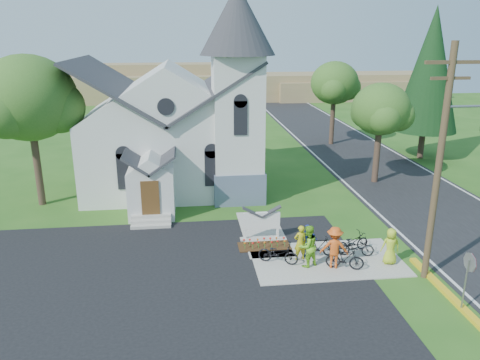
{
  "coord_description": "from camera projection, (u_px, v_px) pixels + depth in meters",
  "views": [
    {
      "loc": [
        -4.92,
        -18.77,
        10.28
      ],
      "look_at": [
        -2.11,
        5.0,
        2.71
      ],
      "focal_mm": 35.0,
      "sensor_mm": 36.0,
      "label": 1
    }
  ],
  "objects": [
    {
      "name": "parking_lot",
      "position": [
        140.0,
        301.0,
        18.74
      ],
      "size": [
        20.0,
        16.0,
        0.02
      ],
      "primitive_type": "cube",
      "color": "black",
      "rests_on": "ground"
    },
    {
      "name": "conifer",
      "position": [
        430.0,
        70.0,
        37.92
      ],
      "size": [
        5.2,
        5.2,
        12.4
      ],
      "color": "#3D2A21",
      "rests_on": "ground"
    },
    {
      "name": "cyclist_1",
      "position": [
        308.0,
        246.0,
        21.18
      ],
      "size": [
        1.19,
        1.08,
        1.98
      ],
      "primitive_type": "imported",
      "rotation": [
        0.0,
        0.0,
        3.57
      ],
      "color": "#76C725",
      "rests_on": "sidewalk"
    },
    {
      "name": "utility_pole",
      "position": [
        441.0,
        158.0,
        18.98
      ],
      "size": [
        3.45,
        0.28,
        10.0
      ],
      "color": "#4B3725",
      "rests_on": "ground"
    },
    {
      "name": "bike_3",
      "position": [
        319.0,
        247.0,
        22.22
      ],
      "size": [
        1.72,
        0.51,
        1.03
      ],
      "primitive_type": "imported",
      "rotation": [
        0.0,
        0.0,
        1.55
      ],
      "color": "black",
      "rests_on": "sidewalk"
    },
    {
      "name": "tree_road_near",
      "position": [
        381.0,
        110.0,
        32.17
      ],
      "size": [
        4.0,
        4.0,
        7.05
      ],
      "color": "#3D2A21",
      "rests_on": "ground"
    },
    {
      "name": "bike_1",
      "position": [
        345.0,
        259.0,
        21.04
      ],
      "size": [
        1.76,
        1.0,
        1.02
      ],
      "primitive_type": "imported",
      "rotation": [
        0.0,
        0.0,
        1.25
      ],
      "color": "black",
      "rests_on": "sidewalk"
    },
    {
      "name": "road",
      "position": [
        378.0,
        169.0,
        36.75
      ],
      "size": [
        8.0,
        90.0,
        0.02
      ],
      "primitive_type": "cube",
      "color": "black",
      "rests_on": "ground"
    },
    {
      "name": "flower_bed",
      "position": [
        264.0,
        246.0,
        23.46
      ],
      "size": [
        2.6,
        1.1,
        0.07
      ],
      "primitive_type": "cube",
      "color": "#36200E",
      "rests_on": "ground"
    },
    {
      "name": "tree_road_mid",
      "position": [
        335.0,
        83.0,
        43.42
      ],
      "size": [
        4.4,
        4.4,
        7.8
      ],
      "color": "#3D2A21",
      "rests_on": "ground"
    },
    {
      "name": "cyclist_4",
      "position": [
        390.0,
        246.0,
        21.45
      ],
      "size": [
        0.89,
        0.62,
        1.73
      ],
      "primitive_type": "imported",
      "rotation": [
        0.0,
        0.0,
        3.05
      ],
      "color": "#ADCB26",
      "rests_on": "sidewalk"
    },
    {
      "name": "stop_sign",
      "position": [
        468.0,
        270.0,
        17.52
      ],
      "size": [
        0.11,
        0.76,
        2.48
      ],
      "color": "gray",
      "rests_on": "ground"
    },
    {
      "name": "bike_0",
      "position": [
        278.0,
        253.0,
        21.59
      ],
      "size": [
        1.99,
        1.36,
        0.99
      ],
      "primitive_type": "imported",
      "rotation": [
        0.0,
        0.0,
        1.16
      ],
      "color": "black",
      "rests_on": "sidewalk"
    },
    {
      "name": "bike_2",
      "position": [
        356.0,
        247.0,
        22.32
      ],
      "size": [
        1.81,
        0.92,
        0.9
      ],
      "primitive_type": "imported",
      "rotation": [
        0.0,
        0.0,
        1.38
      ],
      "color": "black",
      "rests_on": "sidewalk"
    },
    {
      "name": "church_sign",
      "position": [
        262.0,
        221.0,
        24.01
      ],
      "size": [
        2.2,
        0.4,
        1.7
      ],
      "color": "gray",
      "rests_on": "ground"
    },
    {
      "name": "sidewalk",
      "position": [
        327.0,
        260.0,
        22.06
      ],
      "size": [
        7.0,
        4.0,
        0.05
      ],
      "primitive_type": "cube",
      "color": "gray",
      "rests_on": "ground"
    },
    {
      "name": "cyclist_3",
      "position": [
        334.0,
        247.0,
        21.07
      ],
      "size": [
        1.42,
        1.04,
        1.97
      ],
      "primitive_type": "imported",
      "rotation": [
        0.0,
        0.0,
        2.87
      ],
      "color": "#D45117",
      "rests_on": "sidewalk"
    },
    {
      "name": "cyclist_0",
      "position": [
        300.0,
        243.0,
        21.85
      ],
      "size": [
        0.69,
        0.51,
        1.71
      ],
      "primitive_type": "imported",
      "rotation": [
        0.0,
        0.0,
        3.32
      ],
      "color": "gold",
      "rests_on": "sidewalk"
    },
    {
      "name": "church",
      "position": [
        176.0,
        112.0,
        31.05
      ],
      "size": [
        12.35,
        12.0,
        13.0
      ],
      "color": "silver",
      "rests_on": "ground"
    },
    {
      "name": "distant_hills",
      "position": [
        236.0,
        86.0,
        74.49
      ],
      "size": [
        61.0,
        10.0,
        5.6
      ],
      "color": "olive",
      "rests_on": "ground"
    },
    {
      "name": "bike_4",
      "position": [
        352.0,
        242.0,
        22.72
      ],
      "size": [
        1.98,
        1.24,
        0.98
      ],
      "primitive_type": "imported",
      "rotation": [
        0.0,
        0.0,
        1.91
      ],
      "color": "black",
      "rests_on": "sidewalk"
    },
    {
      "name": "cyclist_2",
      "position": [
        307.0,
        241.0,
        22.12
      ],
      "size": [
        0.98,
        0.45,
        1.63
      ],
      "primitive_type": "imported",
      "rotation": [
        0.0,
        0.0,
        3.2
      ],
      "color": "blue",
      "rests_on": "sidewalk"
    },
    {
      "name": "tree_lot_corner",
      "position": [
        28.0,
        98.0,
        27.33
      ],
      "size": [
        5.6,
        5.6,
        9.15
      ],
      "color": "#3D2A21",
      "rests_on": "ground"
    },
    {
      "name": "ground",
      "position": [
        298.0,
        267.0,
        21.42
      ],
      "size": [
        120.0,
        120.0,
        0.0
      ],
      "primitive_type": "plane",
      "color": "#285819",
      "rests_on": "ground"
    }
  ]
}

